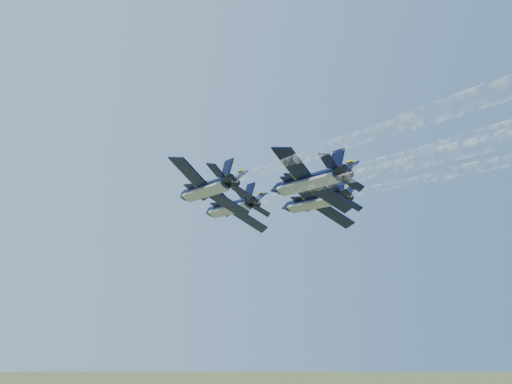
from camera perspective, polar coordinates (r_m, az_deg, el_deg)
name	(u,v)px	position (r m, az deg, el deg)	size (l,w,h in m)	color
jet_lead	(230,208)	(100.53, -2.65, -1.57)	(13.15, 19.47, 7.82)	black
jet_left	(205,189)	(86.63, -5.08, 0.27)	(13.15, 19.47, 7.82)	black
jet_right	(314,202)	(95.95, 5.80, -0.99)	(13.15, 19.47, 7.82)	black
jet_slot	(307,182)	(81.84, 5.11, 1.04)	(13.15, 19.47, 7.82)	black
smoke_trail_lead	(391,152)	(69.15, 13.36, 3.95)	(7.11, 51.01, 2.58)	white
smoke_trail_left	(395,107)	(55.15, 13.69, 8.27)	(7.11, 51.01, 2.58)	white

